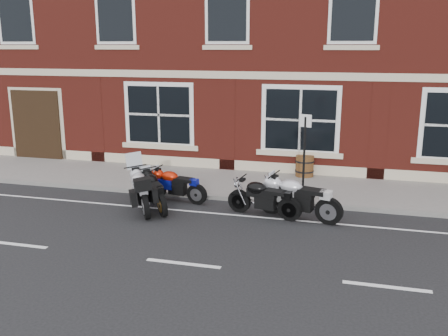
{
  "coord_description": "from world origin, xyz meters",
  "views": [
    {
      "loc": [
        3.23,
        -11.97,
        4.37
      ],
      "look_at": [
        -0.34,
        1.6,
        0.91
      ],
      "focal_mm": 40.0,
      "sensor_mm": 36.0,
      "label": 1
    }
  ],
  "objects": [
    {
      "name": "ground",
      "position": [
        0.0,
        0.0,
        0.0
      ],
      "size": [
        80.0,
        80.0,
        0.0
      ],
      "primitive_type": "plane",
      "color": "black",
      "rests_on": "ground"
    },
    {
      "name": "sidewalk",
      "position": [
        0.0,
        3.0,
        0.06
      ],
      "size": [
        30.0,
        3.0,
        0.12
      ],
      "primitive_type": "cube",
      "color": "slate",
      "rests_on": "ground"
    },
    {
      "name": "kerb",
      "position": [
        0.0,
        1.42,
        0.06
      ],
      "size": [
        30.0,
        0.16,
        0.12
      ],
      "primitive_type": "cube",
      "color": "slate",
      "rests_on": "ground"
    },
    {
      "name": "pub_building",
      "position": [
        0.0,
        10.5,
        6.0
      ],
      "size": [
        24.0,
        12.0,
        12.0
      ],
      "primitive_type": "cube",
      "color": "maroon",
      "rests_on": "ground"
    },
    {
      "name": "moto_touring_silver",
      "position": [
        -2.24,
        0.07,
        0.59
      ],
      "size": [
        1.26,
        1.97,
        1.46
      ],
      "rotation": [
        0.0,
        0.0,
        0.54
      ],
      "color": "black",
      "rests_on": "ground"
    },
    {
      "name": "moto_sport_red",
      "position": [
        -1.62,
        1.01,
        0.5
      ],
      "size": [
        1.93,
        0.52,
        0.88
      ],
      "rotation": [
        0.0,
        0.0,
        1.36
      ],
      "color": "black",
      "rests_on": "ground"
    },
    {
      "name": "moto_sport_black",
      "position": [
        -1.93,
        0.25,
        0.54
      ],
      "size": [
        1.35,
        1.74,
        0.94
      ],
      "rotation": [
        0.0,
        0.0,
        0.64
      ],
      "color": "black",
      "rests_on": "ground"
    },
    {
      "name": "moto_sport_silver",
      "position": [
        1.95,
        0.39,
        0.6
      ],
      "size": [
        2.25,
        0.81,
        1.04
      ],
      "rotation": [
        0.0,
        0.0,
        1.27
      ],
      "color": "black",
      "rests_on": "ground"
    },
    {
      "name": "moto_naked_black",
      "position": [
        1.05,
        0.33,
        0.53
      ],
      "size": [
        2.04,
        0.61,
        0.93
      ],
      "rotation": [
        0.0,
        0.0,
        1.33
      ],
      "color": "black",
      "rests_on": "ground"
    },
    {
      "name": "barrel_planter",
      "position": [
        1.72,
        4.3,
        0.47
      ],
      "size": [
        0.62,
        0.62,
        0.69
      ],
      "color": "#512E15",
      "rests_on": "sidewalk"
    },
    {
      "name": "parking_sign",
      "position": [
        1.95,
        1.55,
        1.53
      ],
      "size": [
        0.34,
        0.12,
        2.44
      ],
      "rotation": [
        0.0,
        0.0,
        -0.28
      ],
      "color": "black",
      "rests_on": "sidewalk"
    }
  ]
}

